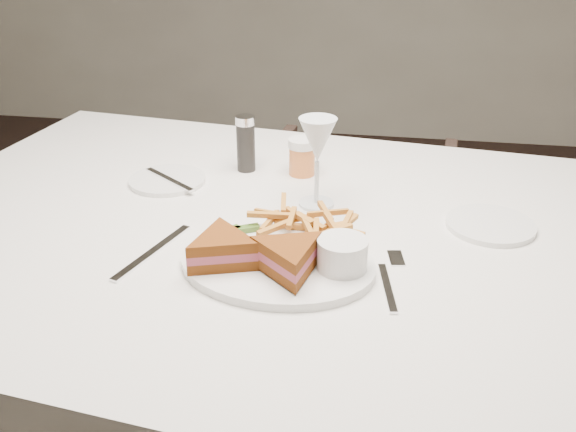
{
  "coord_description": "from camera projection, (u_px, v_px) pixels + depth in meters",
  "views": [
    {
      "loc": [
        0.43,
        -1.21,
        1.29
      ],
      "look_at": [
        0.26,
        -0.24,
        0.8
      ],
      "focal_mm": 40.0,
      "sensor_mm": 36.0,
      "label": 1
    }
  ],
  "objects": [
    {
      "name": "table",
      "position": [
        292.0,
        388.0,
        1.33
      ],
      "size": [
        1.66,
        1.22,
        0.75
      ],
      "primitive_type": "cube",
      "rotation": [
        0.0,
        0.0,
        -0.12
      ],
      "color": "silver",
      "rests_on": "ground"
    },
    {
      "name": "chair_far",
      "position": [
        352.0,
        228.0,
        2.11
      ],
      "size": [
        0.66,
        0.63,
        0.63
      ],
      "primitive_type": "imported",
      "rotation": [
        0.0,
        0.0,
        3.04
      ],
      "color": "#48352C",
      "rests_on": "ground"
    },
    {
      "name": "table_setting",
      "position": [
        290.0,
        221.0,
        1.11
      ],
      "size": [
        0.81,
        0.62,
        0.18
      ],
      "color": "white",
      "rests_on": "table"
    }
  ]
}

